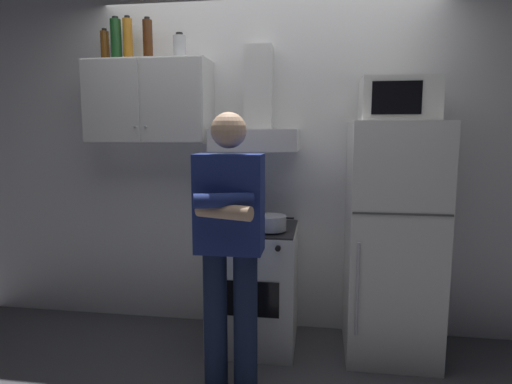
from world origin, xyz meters
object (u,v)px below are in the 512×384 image
at_px(bottle_beer_brown, 105,46).
at_px(bottle_liquor_amber, 128,40).
at_px(refrigerator, 392,241).
at_px(bottle_rum_dark, 148,40).
at_px(stove_oven, 254,285).
at_px(bottle_canister_steel, 180,47).
at_px(microwave, 398,100).
at_px(bottle_wine_green, 116,40).
at_px(upper_cabinet, 150,102).
at_px(cooking_pot, 271,223).
at_px(range_hood, 257,123).
at_px(person_standing, 230,243).

relative_size(bottle_beer_brown, bottle_liquor_amber, 0.76).
height_order(refrigerator, bottle_rum_dark, bottle_rum_dark).
bearing_deg(stove_oven, bottle_canister_steel, 167.00).
relative_size(stove_oven, microwave, 1.82).
distance_m(stove_oven, refrigerator, 1.02).
bearing_deg(stove_oven, bottle_wine_green, 172.97).
bearing_deg(bottle_liquor_amber, upper_cabinet, -4.18).
relative_size(stove_oven, cooking_pot, 2.78).
bearing_deg(upper_cabinet, bottle_canister_steel, 1.05).
xyz_separation_m(cooking_pot, bottle_canister_steel, (-0.69, 0.25, 1.21)).
xyz_separation_m(refrigerator, bottle_wine_green, (-1.99, 0.13, 1.40)).
bearing_deg(range_hood, stove_oven, -90.00).
bearing_deg(cooking_pot, range_hood, 117.88).
bearing_deg(bottle_rum_dark, refrigerator, -3.58).
height_order(cooking_pot, bottle_canister_steel, bottle_canister_steel).
relative_size(cooking_pot, bottle_rum_dark, 1.06).
distance_m(stove_oven, bottle_rum_dark, 1.93).
bearing_deg(stove_oven, bottle_liquor_amber, 171.86).
height_order(microwave, bottle_canister_steel, bottle_canister_steel).
relative_size(cooking_pot, bottle_wine_green, 1.00).
xyz_separation_m(range_hood, refrigerator, (0.95, -0.13, -0.80)).
relative_size(stove_oven, range_hood, 1.17).
distance_m(microwave, bottle_canister_steel, 1.57).
xyz_separation_m(bottle_rum_dark, bottle_wine_green, (-0.25, 0.02, 0.01)).
relative_size(microwave, person_standing, 0.29).
xyz_separation_m(microwave, bottle_beer_brown, (-2.10, 0.14, 0.42)).
relative_size(refrigerator, bottle_rum_dark, 5.38).
bearing_deg(bottle_wine_green, microwave, -3.15).
xyz_separation_m(bottle_beer_brown, bottle_liquor_amber, (0.19, -0.02, 0.04)).
bearing_deg(upper_cabinet, microwave, -3.48).
relative_size(stove_oven, bottle_wine_green, 2.77).
height_order(range_hood, bottle_rum_dark, bottle_rum_dark).
height_order(microwave, person_standing, microwave).
bearing_deg(person_standing, range_hood, 86.09).
bearing_deg(refrigerator, microwave, 90.90).
xyz_separation_m(microwave, bottle_liquor_amber, (-1.91, 0.12, 0.46)).
xyz_separation_m(stove_oven, bottle_liquor_amber, (-0.96, 0.14, 1.77)).
xyz_separation_m(refrigerator, cooking_pot, (-0.82, -0.12, 0.12)).
bearing_deg(microwave, person_standing, -148.00).
bearing_deg(bottle_beer_brown, upper_cabinet, -5.51).
xyz_separation_m(bottle_beer_brown, bottle_rum_dark, (0.36, -0.05, 0.03)).
xyz_separation_m(range_hood, bottle_rum_dark, (-0.79, -0.02, 0.59)).
bearing_deg(person_standing, upper_cabinet, 135.74).
distance_m(range_hood, person_standing, 1.01).
distance_m(refrigerator, bottle_canister_steel, 2.02).
height_order(person_standing, bottle_rum_dark, bottle_rum_dark).
bearing_deg(upper_cabinet, refrigerator, -4.07).
height_order(stove_oven, bottle_canister_steel, bottle_canister_steel).
xyz_separation_m(range_hood, bottle_liquor_amber, (-0.96, 0.01, 0.61)).
distance_m(person_standing, bottle_liquor_amber, 1.75).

